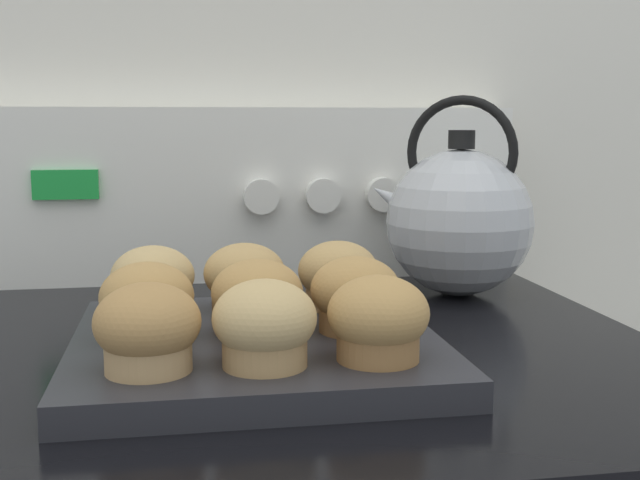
{
  "coord_description": "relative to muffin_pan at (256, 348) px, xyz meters",
  "views": [
    {
      "loc": [
        -0.03,
        -0.36,
        1.09
      ],
      "look_at": [
        0.08,
        0.3,
        0.99
      ],
      "focal_mm": 45.0,
      "sensor_mm": 36.0,
      "label": 1
    }
  ],
  "objects": [
    {
      "name": "wall_back",
      "position": [
        -0.02,
        0.4,
        0.29
      ],
      "size": [
        8.0,
        0.05,
        2.4
      ],
      "color": "silver",
      "rests_on": "ground_plane"
    },
    {
      "name": "control_panel",
      "position": [
        -0.02,
        0.34,
        0.09
      ],
      "size": [
        0.73,
        0.07,
        0.2
      ],
      "color": "white",
      "rests_on": "stove_range"
    },
    {
      "name": "muffin_pan",
      "position": [
        0.0,
        0.0,
        0.0
      ],
      "size": [
        0.28,
        0.28,
        0.02
      ],
      "color": "#28282D",
      "rests_on": "stove_range"
    },
    {
      "name": "muffin_r0_c0",
      "position": [
        -0.08,
        -0.08,
        0.04
      ],
      "size": [
        0.07,
        0.07,
        0.06
      ],
      "color": "tan",
      "rests_on": "muffin_pan"
    },
    {
      "name": "muffin_r0_c1",
      "position": [
        -0.0,
        -0.08,
        0.04
      ],
      "size": [
        0.07,
        0.07,
        0.06
      ],
      "color": "tan",
      "rests_on": "muffin_pan"
    },
    {
      "name": "muffin_r0_c2",
      "position": [
        0.08,
        -0.08,
        0.04
      ],
      "size": [
        0.07,
        0.07,
        0.06
      ],
      "color": "olive",
      "rests_on": "muffin_pan"
    },
    {
      "name": "muffin_r1_c0",
      "position": [
        -0.08,
        -0.0,
        0.04
      ],
      "size": [
        0.07,
        0.07,
        0.06
      ],
      "color": "tan",
      "rests_on": "muffin_pan"
    },
    {
      "name": "muffin_r1_c1",
      "position": [
        0.0,
        -0.0,
        0.04
      ],
      "size": [
        0.07,
        0.07,
        0.06
      ],
      "color": "tan",
      "rests_on": "muffin_pan"
    },
    {
      "name": "muffin_r1_c2",
      "position": [
        0.08,
        -0.0,
        0.04
      ],
      "size": [
        0.07,
        0.07,
        0.06
      ],
      "color": "olive",
      "rests_on": "muffin_pan"
    },
    {
      "name": "muffin_r2_c0",
      "position": [
        -0.08,
        0.08,
        0.04
      ],
      "size": [
        0.07,
        0.07,
        0.06
      ],
      "color": "tan",
      "rests_on": "muffin_pan"
    },
    {
      "name": "muffin_r2_c1",
      "position": [
        -0.0,
        0.08,
        0.04
      ],
      "size": [
        0.07,
        0.07,
        0.06
      ],
      "color": "olive",
      "rests_on": "muffin_pan"
    },
    {
      "name": "muffin_r2_c2",
      "position": [
        0.08,
        0.08,
        0.04
      ],
      "size": [
        0.07,
        0.07,
        0.06
      ],
      "color": "#A37A4C",
      "rests_on": "muffin_pan"
    },
    {
      "name": "tea_kettle",
      "position": [
        0.24,
        0.21,
        0.07
      ],
      "size": [
        0.18,
        0.16,
        0.22
      ],
      "color": "silver",
      "rests_on": "stove_range"
    }
  ]
}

